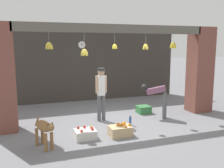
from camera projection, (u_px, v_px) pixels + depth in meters
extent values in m
plane|color=slate|center=(117.00, 122.00, 7.35)|extent=(60.00, 60.00, 0.00)
cube|color=#38332D|center=(90.00, 66.00, 10.11)|extent=(7.47, 0.12, 2.83)
cube|color=brown|center=(1.00, 78.00, 6.40)|extent=(0.70, 0.60, 2.83)
cube|color=brown|center=(200.00, 70.00, 8.40)|extent=(0.70, 0.60, 2.83)
cube|color=#5B564C|center=(116.00, 29.00, 7.03)|extent=(5.57, 0.24, 0.24)
cylinder|color=#B2AD99|center=(49.00, 37.00, 6.51)|extent=(0.01, 0.01, 0.27)
ellipsoid|color=gold|center=(51.00, 46.00, 6.56)|extent=(0.13, 0.07, 0.21)
ellipsoid|color=gold|center=(50.00, 46.00, 6.59)|extent=(0.12, 0.12, 0.22)
ellipsoid|color=gold|center=(48.00, 46.00, 6.59)|extent=(0.09, 0.13, 0.21)
ellipsoid|color=gold|center=(47.00, 46.00, 6.55)|extent=(0.13, 0.10, 0.21)
ellipsoid|color=gold|center=(47.00, 46.00, 6.51)|extent=(0.13, 0.10, 0.21)
ellipsoid|color=gold|center=(49.00, 46.00, 6.49)|extent=(0.09, 0.13, 0.21)
ellipsoid|color=gold|center=(50.00, 46.00, 6.52)|extent=(0.12, 0.12, 0.22)
cylinder|color=#B2AD99|center=(84.00, 41.00, 6.82)|extent=(0.01, 0.01, 0.44)
ellipsoid|color=yellow|center=(86.00, 52.00, 6.89)|extent=(0.14, 0.08, 0.21)
ellipsoid|color=yellow|center=(85.00, 52.00, 6.93)|extent=(0.11, 0.13, 0.22)
ellipsoid|color=yellow|center=(83.00, 52.00, 6.91)|extent=(0.11, 0.13, 0.22)
ellipsoid|color=yellow|center=(83.00, 53.00, 6.86)|extent=(0.14, 0.08, 0.21)
ellipsoid|color=yellow|center=(84.00, 53.00, 6.82)|extent=(0.11, 0.13, 0.22)
ellipsoid|color=yellow|center=(86.00, 53.00, 6.84)|extent=(0.11, 0.13, 0.22)
cylinder|color=#B2AD99|center=(115.00, 39.00, 7.03)|extent=(0.01, 0.01, 0.31)
ellipsoid|color=yellow|center=(116.00, 47.00, 7.08)|extent=(0.10, 0.06, 0.16)
ellipsoid|color=yellow|center=(115.00, 47.00, 7.11)|extent=(0.08, 0.10, 0.17)
ellipsoid|color=yellow|center=(114.00, 47.00, 7.09)|extent=(0.08, 0.10, 0.17)
ellipsoid|color=yellow|center=(113.00, 47.00, 7.05)|extent=(0.10, 0.06, 0.16)
ellipsoid|color=yellow|center=(114.00, 47.00, 7.03)|extent=(0.08, 0.10, 0.17)
ellipsoid|color=yellow|center=(116.00, 47.00, 7.04)|extent=(0.08, 0.10, 0.17)
cylinder|color=#B2AD99|center=(146.00, 39.00, 7.39)|extent=(0.01, 0.01, 0.31)
ellipsoid|color=yellow|center=(147.00, 47.00, 7.45)|extent=(0.12, 0.07, 0.19)
ellipsoid|color=yellow|center=(145.00, 47.00, 7.48)|extent=(0.07, 0.12, 0.19)
ellipsoid|color=yellow|center=(144.00, 47.00, 7.42)|extent=(0.12, 0.07, 0.19)
ellipsoid|color=yellow|center=(146.00, 47.00, 7.39)|extent=(0.07, 0.12, 0.19)
cylinder|color=#B2AD99|center=(173.00, 38.00, 7.73)|extent=(0.01, 0.01, 0.26)
ellipsoid|color=yellow|center=(175.00, 45.00, 7.79)|extent=(0.14, 0.07, 0.21)
ellipsoid|color=yellow|center=(173.00, 45.00, 7.82)|extent=(0.12, 0.12, 0.22)
ellipsoid|color=yellow|center=(172.00, 45.00, 7.81)|extent=(0.09, 0.14, 0.21)
ellipsoid|color=yellow|center=(171.00, 45.00, 7.77)|extent=(0.13, 0.10, 0.22)
ellipsoid|color=yellow|center=(172.00, 45.00, 7.73)|extent=(0.13, 0.10, 0.22)
ellipsoid|color=yellow|center=(174.00, 45.00, 7.72)|extent=(0.09, 0.14, 0.21)
ellipsoid|color=yellow|center=(175.00, 45.00, 7.74)|extent=(0.12, 0.12, 0.22)
ellipsoid|color=olive|center=(44.00, 126.00, 5.48)|extent=(0.44, 0.63, 0.23)
cylinder|color=olive|center=(52.00, 141.00, 5.41)|extent=(0.07, 0.07, 0.40)
cylinder|color=olive|center=(46.00, 143.00, 5.32)|extent=(0.07, 0.07, 0.40)
cylinder|color=olive|center=(43.00, 136.00, 5.74)|extent=(0.07, 0.07, 0.40)
cylinder|color=olive|center=(37.00, 137.00, 5.64)|extent=(0.07, 0.07, 0.40)
ellipsoid|color=olive|center=(50.00, 127.00, 5.23)|extent=(0.22, 0.25, 0.16)
cone|color=brown|center=(52.00, 123.00, 5.25)|extent=(0.05, 0.05, 0.07)
cone|color=brown|center=(48.00, 124.00, 5.19)|extent=(0.05, 0.05, 0.07)
cylinder|color=olive|center=(37.00, 122.00, 5.71)|extent=(0.11, 0.19, 0.24)
cylinder|color=#56565B|center=(104.00, 108.00, 7.47)|extent=(0.11, 0.11, 0.78)
cylinder|color=#56565B|center=(99.00, 108.00, 7.42)|extent=(0.11, 0.11, 0.78)
cube|color=white|center=(101.00, 86.00, 7.33)|extent=(0.20, 0.17, 0.59)
cylinder|color=tan|center=(106.00, 84.00, 7.37)|extent=(0.06, 0.06, 0.52)
cylinder|color=tan|center=(97.00, 85.00, 7.28)|extent=(0.06, 0.06, 0.52)
sphere|color=tan|center=(101.00, 72.00, 7.27)|extent=(0.20, 0.20, 0.20)
cylinder|color=#2D2D2D|center=(101.00, 69.00, 7.26)|extent=(0.21, 0.21, 0.07)
cube|color=#2D2D2D|center=(102.00, 71.00, 7.17)|extent=(0.17, 0.11, 0.01)
cylinder|color=#56565B|center=(164.00, 106.00, 7.64)|extent=(0.11, 0.11, 0.80)
cylinder|color=#56565B|center=(165.00, 105.00, 7.77)|extent=(0.11, 0.11, 0.80)
cube|color=#754760|center=(156.00, 90.00, 7.71)|extent=(0.61, 0.53, 0.31)
sphere|color=black|center=(144.00, 87.00, 7.81)|extent=(0.19, 0.19, 0.19)
cube|color=tan|center=(120.00, 131.00, 6.26)|extent=(0.55, 0.41, 0.25)
sphere|color=orange|center=(122.00, 124.00, 6.28)|extent=(0.07, 0.07, 0.07)
sphere|color=orange|center=(124.00, 123.00, 6.42)|extent=(0.07, 0.07, 0.07)
sphere|color=orange|center=(130.00, 125.00, 6.27)|extent=(0.07, 0.07, 0.07)
sphere|color=orange|center=(126.00, 126.00, 6.15)|extent=(0.07, 0.07, 0.07)
sphere|color=orange|center=(124.00, 123.00, 6.36)|extent=(0.07, 0.07, 0.07)
sphere|color=orange|center=(120.00, 125.00, 6.26)|extent=(0.07, 0.07, 0.07)
sphere|color=orange|center=(118.00, 124.00, 6.32)|extent=(0.07, 0.07, 0.07)
cube|color=silver|center=(85.00, 134.00, 6.09)|extent=(0.51, 0.42, 0.22)
sphere|color=red|center=(78.00, 128.00, 6.14)|extent=(0.07, 0.07, 0.07)
sphere|color=red|center=(92.00, 128.00, 6.12)|extent=(0.07, 0.07, 0.07)
sphere|color=red|center=(92.00, 129.00, 6.04)|extent=(0.07, 0.07, 0.07)
sphere|color=#99B238|center=(91.00, 127.00, 6.19)|extent=(0.07, 0.07, 0.07)
sphere|color=red|center=(82.00, 131.00, 5.90)|extent=(0.07, 0.07, 0.07)
sphere|color=red|center=(85.00, 127.00, 6.20)|extent=(0.07, 0.07, 0.07)
cube|color=#387A42|center=(144.00, 109.00, 8.33)|extent=(0.42, 0.39, 0.24)
cylinder|color=#2D60AD|center=(130.00, 121.00, 7.05)|extent=(0.07, 0.07, 0.25)
cylinder|color=black|center=(130.00, 117.00, 7.03)|extent=(0.04, 0.04, 0.03)
cylinder|color=black|center=(82.00, 45.00, 9.80)|extent=(0.30, 0.01, 0.30)
cylinder|color=white|center=(82.00, 45.00, 9.79)|extent=(0.28, 0.02, 0.28)
cube|color=black|center=(82.00, 44.00, 9.77)|extent=(0.01, 0.01, 0.08)
cube|color=black|center=(83.00, 45.00, 9.79)|extent=(0.11, 0.01, 0.01)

